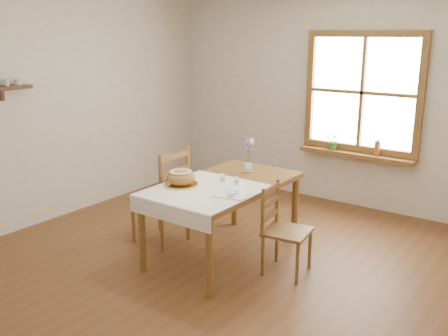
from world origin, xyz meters
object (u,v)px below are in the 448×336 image
at_px(chair_left, 160,195).
at_px(flower_vase, 248,168).
at_px(dining_table, 224,191).
at_px(chair_right, 287,230).
at_px(bread_plate, 181,185).

bearing_deg(chair_left, flower_vase, 128.76).
distance_m(dining_table, chair_right, 0.73).
distance_m(dining_table, chair_left, 0.77).
bearing_deg(dining_table, bread_plate, -128.75).
height_order(bread_plate, flower_vase, flower_vase).
bearing_deg(bread_plate, chair_left, 156.77).
height_order(chair_left, flower_vase, chair_left).
height_order(chair_left, bread_plate, chair_left).
relative_size(chair_left, bread_plate, 3.29).
relative_size(bread_plate, flower_vase, 3.56).
distance_m(chair_right, flower_vase, 0.91).
xyz_separation_m(chair_left, chair_right, (1.43, 0.15, -0.09)).
height_order(chair_right, bread_plate, chair_right).
relative_size(chair_left, flower_vase, 11.72).
xyz_separation_m(bread_plate, flower_vase, (0.24, 0.79, 0.03)).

